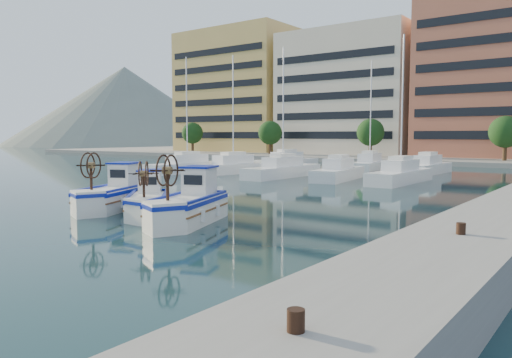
# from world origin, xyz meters

# --- Properties ---
(ground) EXTENTS (300.00, 300.00, 0.00)m
(ground) POSITION_xyz_m (0.00, 0.00, 0.00)
(ground) COLOR #1A4144
(ground) RESTS_ON ground
(hill_west) EXTENTS (180.00, 180.00, 60.00)m
(hill_west) POSITION_xyz_m (-140.00, 110.00, 0.00)
(hill_west) COLOR slate
(hill_west) RESTS_ON ground
(yacht_marina) EXTENTS (40.34, 22.45, 11.50)m
(yacht_marina) POSITION_xyz_m (-3.77, 27.53, 0.53)
(yacht_marina) COLOR white
(yacht_marina) RESTS_ON ground
(fishing_boat_a) EXTENTS (3.57, 4.94, 2.97)m
(fishing_boat_a) POSITION_xyz_m (-4.48, 0.50, 0.82)
(fishing_boat_a) COLOR white
(fishing_boat_a) RESTS_ON ground
(fishing_boat_b) EXTENTS (4.05, 4.14, 2.66)m
(fishing_boat_b) POSITION_xyz_m (-1.58, 0.23, 0.73)
(fishing_boat_b) COLOR white
(fishing_boat_b) RESTS_ON ground
(fishing_boat_c) EXTENTS (3.48, 5.02, 3.03)m
(fishing_boat_c) POSITION_xyz_m (1.39, -0.07, 0.83)
(fishing_boat_c) COLOR white
(fishing_boat_c) RESTS_ON ground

